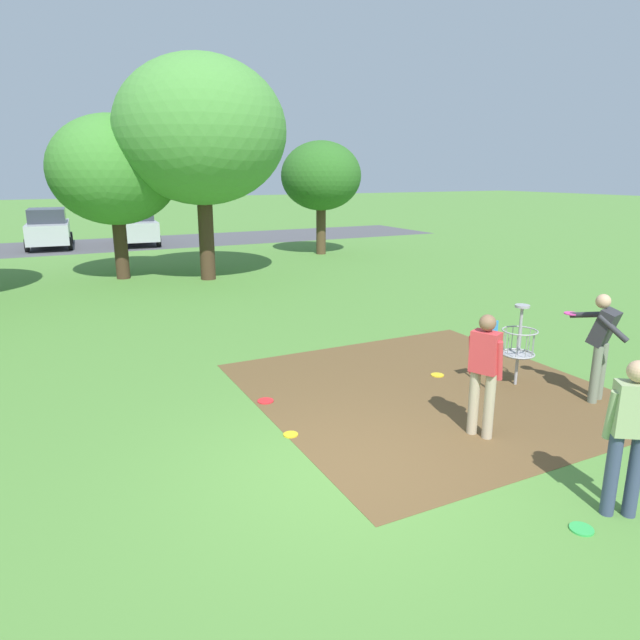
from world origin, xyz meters
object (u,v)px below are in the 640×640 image
at_px(player_throwing, 630,430).
at_px(tree_mid_right, 321,176).
at_px(parked_car_leftmost, 48,228).
at_px(frisbee_by_tee, 581,529).
at_px(player_foreground_watching, 484,369).
at_px(player_waiting_left, 601,341).
at_px(parked_car_center_left, 135,226).
at_px(disc_golf_basket, 516,342).
at_px(frisbee_near_basket, 291,435).
at_px(tree_far_left, 114,171).
at_px(frisbee_mid_grass, 437,375).
at_px(frisbee_far_right, 266,401).
at_px(tree_mid_center, 201,132).

bearing_deg(player_throwing, tree_mid_right, 72.29).
distance_m(player_throwing, parked_car_leftmost, 26.96).
distance_m(player_throwing, frisbee_by_tee, 1.11).
xyz_separation_m(player_foreground_watching, player_waiting_left, (2.47, 0.13, 0.02)).
bearing_deg(parked_car_center_left, disc_golf_basket, -83.84).
height_order(player_throwing, frisbee_near_basket, player_throwing).
bearing_deg(tree_mid_right, parked_car_center_left, 132.87).
bearing_deg(parked_car_leftmost, tree_far_left, -79.03).
height_order(tree_far_left, parked_car_leftmost, tree_far_left).
distance_m(frisbee_mid_grass, frisbee_far_right, 3.16).
relative_size(frisbee_by_tee, frisbee_mid_grass, 1.04).
relative_size(frisbee_far_right, parked_car_leftmost, 0.06).
bearing_deg(parked_car_leftmost, frisbee_mid_grass, -76.15).
bearing_deg(frisbee_by_tee, parked_car_center_left, 90.22).
relative_size(player_waiting_left, parked_car_center_left, 0.40).
distance_m(player_foreground_watching, parked_car_center_left, 24.01).
bearing_deg(player_waiting_left, tree_mid_right, 77.89).
relative_size(disc_golf_basket, frisbee_far_right, 5.39).
relative_size(disc_golf_basket, parked_car_leftmost, 0.32).
relative_size(tree_far_left, parked_car_center_left, 1.23).
xyz_separation_m(tree_mid_right, parked_car_center_left, (-6.69, 7.21, -2.40)).
relative_size(disc_golf_basket, player_waiting_left, 0.81).
bearing_deg(tree_mid_center, frisbee_mid_grass, -84.59).
relative_size(player_foreground_watching, parked_car_center_left, 0.40).
height_order(frisbee_by_tee, tree_mid_right, tree_mid_right).
xyz_separation_m(frisbee_near_basket, tree_mid_center, (2.24, 11.93, 4.73)).
xyz_separation_m(player_waiting_left, frisbee_mid_grass, (-1.51, 2.00, -0.98)).
bearing_deg(frisbee_by_tee, tree_mid_right, 70.77).
height_order(player_throwing, tree_far_left, tree_far_left).
bearing_deg(disc_golf_basket, frisbee_far_right, 163.24).
xyz_separation_m(player_throwing, player_waiting_left, (2.45, 2.21, 0.02)).
distance_m(frisbee_near_basket, parked_car_leftmost, 23.46).
distance_m(frisbee_by_tee, tree_mid_center, 15.91).
distance_m(frisbee_far_right, parked_car_leftmost, 22.22).
bearing_deg(frisbee_mid_grass, tree_mid_center, 95.41).
distance_m(frisbee_by_tee, parked_car_center_left, 26.11).
bearing_deg(parked_car_center_left, tree_mid_center, -87.03).
xyz_separation_m(player_foreground_watching, tree_mid_right, (6.05, 16.79, 2.35)).
bearing_deg(tree_far_left, frisbee_by_tee, -82.88).
bearing_deg(tree_far_left, frisbee_far_right, -87.98).
relative_size(frisbee_by_tee, tree_far_left, 0.04).
height_order(frisbee_by_tee, tree_mid_center, tree_mid_center).
bearing_deg(frisbee_near_basket, parked_car_center_left, 85.82).
bearing_deg(player_waiting_left, frisbee_by_tee, -143.52).
distance_m(tree_far_left, parked_car_center_left, 10.03).
bearing_deg(disc_golf_basket, frisbee_by_tee, -125.51).
bearing_deg(frisbee_by_tee, player_throwing, 2.07).
bearing_deg(tree_mid_right, frisbee_far_right, -119.82).
xyz_separation_m(player_waiting_left, tree_mid_right, (3.58, 16.66, 2.33)).
relative_size(frisbee_far_right, tree_far_left, 0.05).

